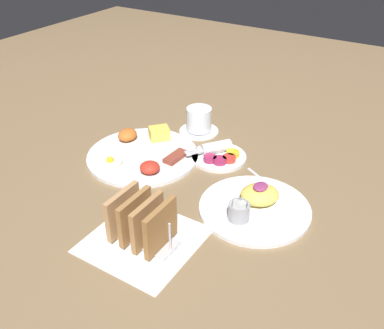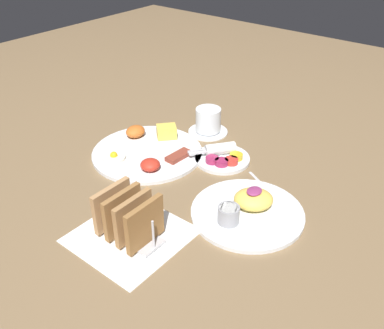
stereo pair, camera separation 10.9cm
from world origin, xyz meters
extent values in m
plane|color=brown|center=(0.00, 0.00, 0.00)|extent=(3.00, 3.00, 0.00)
cube|color=white|center=(-0.18, 0.00, 0.00)|extent=(0.22, 0.22, 0.00)
cylinder|color=white|center=(0.09, 0.21, 0.01)|extent=(0.31, 0.31, 0.01)
cube|color=#E5C64C|center=(0.19, 0.22, 0.03)|extent=(0.07, 0.07, 0.04)
ellipsoid|color=#C66023|center=(0.13, 0.29, 0.03)|extent=(0.06, 0.05, 0.03)
cylinder|color=#F4EACC|center=(0.01, 0.25, 0.01)|extent=(0.06, 0.06, 0.01)
sphere|color=yellow|center=(0.01, 0.25, 0.02)|extent=(0.02, 0.02, 0.02)
ellipsoid|color=red|center=(0.03, 0.14, 0.02)|extent=(0.05, 0.05, 0.03)
cube|color=brown|center=(0.12, 0.12, 0.02)|extent=(0.08, 0.04, 0.01)
cylinder|color=white|center=(0.20, 0.02, 0.01)|extent=(0.15, 0.15, 0.01)
cylinder|color=#99234C|center=(0.16, 0.03, 0.02)|extent=(0.04, 0.04, 0.01)
cylinder|color=#99234C|center=(0.16, 0.01, 0.02)|extent=(0.04, 0.04, 0.01)
cylinder|color=red|center=(0.19, -0.01, 0.02)|extent=(0.04, 0.04, 0.01)
cylinder|color=gold|center=(0.21, -0.01, 0.02)|extent=(0.04, 0.04, 0.01)
cylinder|color=white|center=(0.21, 0.04, 0.03)|extent=(0.09, 0.07, 0.03)
cube|color=silver|center=(0.15, 0.07, 0.03)|extent=(0.04, 0.03, 0.00)
cube|color=silver|center=(0.16, 0.08, 0.03)|extent=(0.04, 0.03, 0.00)
cylinder|color=white|center=(0.04, -0.15, 0.01)|extent=(0.26, 0.26, 0.01)
ellipsoid|color=#EAC651|center=(0.06, -0.15, 0.03)|extent=(0.12, 0.12, 0.04)
ellipsoid|color=#8C3366|center=(0.06, -0.15, 0.05)|extent=(0.04, 0.03, 0.01)
cylinder|color=#99999E|center=(-0.02, -0.14, 0.03)|extent=(0.05, 0.05, 0.04)
cylinder|color=white|center=(-0.02, -0.14, 0.05)|extent=(0.04, 0.04, 0.01)
cube|color=#B7B7BC|center=(-0.18, 0.00, 0.01)|extent=(0.06, 0.15, 0.01)
cube|color=olive|center=(-0.18, -0.05, 0.06)|extent=(0.10, 0.01, 0.10)
cube|color=#9E7042|center=(-0.18, -0.01, 0.06)|extent=(0.10, 0.01, 0.10)
cube|color=olive|center=(-0.18, 0.02, 0.06)|extent=(0.10, 0.01, 0.10)
cube|color=#AC7E50|center=(-0.18, 0.05, 0.06)|extent=(0.10, 0.01, 0.10)
cylinder|color=#B7B7BC|center=(-0.18, -0.07, 0.04)|extent=(0.01, 0.01, 0.07)
cylinder|color=#B7B7BC|center=(-0.18, 0.07, 0.04)|extent=(0.01, 0.01, 0.07)
cylinder|color=white|center=(0.30, 0.15, 0.00)|extent=(0.12, 0.12, 0.01)
cylinder|color=white|center=(0.30, 0.15, 0.04)|extent=(0.08, 0.08, 0.07)
cylinder|color=#381E0F|center=(0.30, 0.15, 0.07)|extent=(0.06, 0.06, 0.01)
cube|color=silver|center=(0.17, -0.11, 0.00)|extent=(0.06, 0.10, 0.00)
ellipsoid|color=silver|center=(0.14, -0.17, 0.00)|extent=(0.02, 0.02, 0.01)
camera|label=1|loc=(-0.69, -0.44, 0.62)|focal=40.00mm
camera|label=2|loc=(-0.63, -0.53, 0.62)|focal=40.00mm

